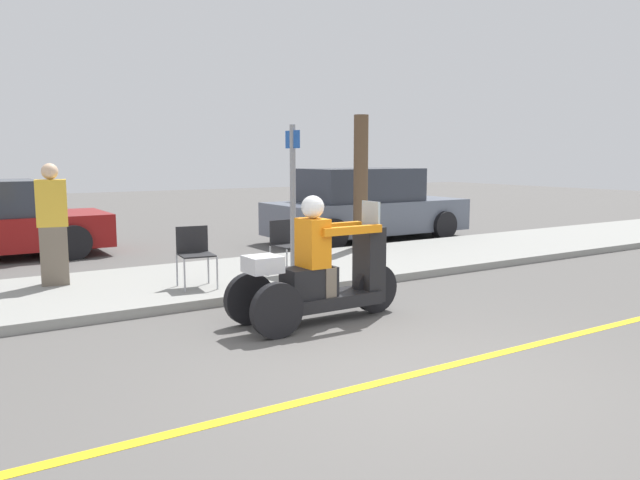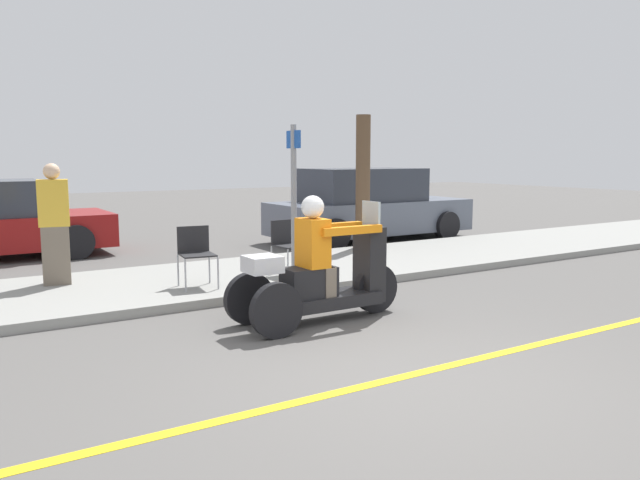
{
  "view_description": "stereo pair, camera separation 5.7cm",
  "coord_description": "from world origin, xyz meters",
  "px_view_note": "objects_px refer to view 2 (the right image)",
  "views": [
    {
      "loc": [
        -3.4,
        -3.97,
        1.89
      ],
      "look_at": [
        0.38,
        1.93,
        0.95
      ],
      "focal_mm": 35.0,
      "sensor_mm": 36.0,
      "label": 1
    },
    {
      "loc": [
        -3.35,
        -4.0,
        1.89
      ],
      "look_at": [
        0.38,
        1.93,
        0.95
      ],
      "focal_mm": 35.0,
      "sensor_mm": 36.0,
      "label": 2
    }
  ],
  "objects_px": {
    "spectator_with_child": "(55,226)",
    "folding_chair_curbside": "(288,241)",
    "motorcycle_trike": "(320,277)",
    "street_sign": "(294,198)",
    "folding_chair_set_back": "(196,250)",
    "tree_trunk": "(363,182)",
    "parked_car_lot_left": "(368,207)"
  },
  "relations": [
    {
      "from": "tree_trunk",
      "to": "street_sign",
      "type": "height_order",
      "value": "tree_trunk"
    },
    {
      "from": "tree_trunk",
      "to": "motorcycle_trike",
      "type": "bearing_deg",
      "value": -131.4
    },
    {
      "from": "spectator_with_child",
      "to": "folding_chair_curbside",
      "type": "xyz_separation_m",
      "value": [
        3.08,
        -1.09,
        -0.3
      ]
    },
    {
      "from": "parked_car_lot_left",
      "to": "tree_trunk",
      "type": "distance_m",
      "value": 2.12
    },
    {
      "from": "spectator_with_child",
      "to": "folding_chair_set_back",
      "type": "relative_size",
      "value": 2.05
    },
    {
      "from": "parked_car_lot_left",
      "to": "tree_trunk",
      "type": "bearing_deg",
      "value": -129.62
    },
    {
      "from": "folding_chair_curbside",
      "to": "street_sign",
      "type": "relative_size",
      "value": 0.37
    },
    {
      "from": "motorcycle_trike",
      "to": "street_sign",
      "type": "height_order",
      "value": "street_sign"
    },
    {
      "from": "folding_chair_set_back",
      "to": "motorcycle_trike",
      "type": "bearing_deg",
      "value": -71.6
    },
    {
      "from": "folding_chair_curbside",
      "to": "parked_car_lot_left",
      "type": "xyz_separation_m",
      "value": [
        3.89,
        3.23,
        0.13
      ]
    },
    {
      "from": "motorcycle_trike",
      "to": "parked_car_lot_left",
      "type": "height_order",
      "value": "parked_car_lot_left"
    },
    {
      "from": "parked_car_lot_left",
      "to": "street_sign",
      "type": "distance_m",
      "value": 5.73
    },
    {
      "from": "parked_car_lot_left",
      "to": "tree_trunk",
      "type": "height_order",
      "value": "tree_trunk"
    },
    {
      "from": "spectator_with_child",
      "to": "street_sign",
      "type": "bearing_deg",
      "value": -31.84
    },
    {
      "from": "tree_trunk",
      "to": "street_sign",
      "type": "xyz_separation_m",
      "value": [
        -2.87,
        -2.34,
        -0.08
      ]
    },
    {
      "from": "folding_chair_set_back",
      "to": "parked_car_lot_left",
      "type": "bearing_deg",
      "value": 31.63
    },
    {
      "from": "parked_car_lot_left",
      "to": "street_sign",
      "type": "relative_size",
      "value": 2.14
    },
    {
      "from": "folding_chair_set_back",
      "to": "tree_trunk",
      "type": "height_order",
      "value": "tree_trunk"
    },
    {
      "from": "folding_chair_set_back",
      "to": "folding_chair_curbside",
      "type": "bearing_deg",
      "value": 3.12
    },
    {
      "from": "motorcycle_trike",
      "to": "spectator_with_child",
      "type": "xyz_separation_m",
      "value": [
        -2.29,
        3.26,
        0.4
      ]
    },
    {
      "from": "motorcycle_trike",
      "to": "street_sign",
      "type": "bearing_deg",
      "value": 70.97
    },
    {
      "from": "motorcycle_trike",
      "to": "street_sign",
      "type": "xyz_separation_m",
      "value": [
        0.52,
        1.52,
        0.79
      ]
    },
    {
      "from": "spectator_with_child",
      "to": "tree_trunk",
      "type": "bearing_deg",
      "value": 5.93
    },
    {
      "from": "tree_trunk",
      "to": "spectator_with_child",
      "type": "bearing_deg",
      "value": -174.07
    },
    {
      "from": "spectator_with_child",
      "to": "street_sign",
      "type": "height_order",
      "value": "street_sign"
    },
    {
      "from": "folding_chair_set_back",
      "to": "parked_car_lot_left",
      "type": "relative_size",
      "value": 0.17
    },
    {
      "from": "motorcycle_trike",
      "to": "spectator_with_child",
      "type": "relative_size",
      "value": 1.27
    },
    {
      "from": "street_sign",
      "to": "folding_chair_curbside",
      "type": "bearing_deg",
      "value": 67.57
    },
    {
      "from": "motorcycle_trike",
      "to": "spectator_with_child",
      "type": "distance_m",
      "value": 4.01
    },
    {
      "from": "folding_chair_set_back",
      "to": "street_sign",
      "type": "height_order",
      "value": "street_sign"
    },
    {
      "from": "street_sign",
      "to": "parked_car_lot_left",
      "type": "bearing_deg",
      "value": 43.09
    },
    {
      "from": "parked_car_lot_left",
      "to": "tree_trunk",
      "type": "relative_size",
      "value": 1.84
    }
  ]
}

